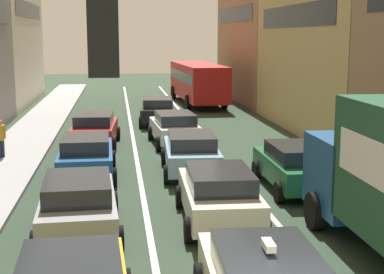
{
  "coord_description": "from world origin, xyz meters",
  "views": [
    {
      "loc": [
        -2.44,
        -6.79,
        4.91
      ],
      "look_at": [
        0.0,
        12.0,
        1.6
      ],
      "focal_mm": 54.5,
      "sensor_mm": 36.0,
      "label": 1
    }
  ],
  "objects": [
    {
      "name": "sedan_left_lane_third",
      "position": [
        -3.54,
        13.37,
        0.8
      ],
      "size": [
        2.12,
        4.33,
        1.49
      ],
      "rotation": [
        0.0,
        0.0,
        1.59
      ],
      "color": "#194C8C",
      "rests_on": "ground"
    },
    {
      "name": "pedestrian_far_sidewalk",
      "position": [
        -7.05,
        16.64,
        0.95
      ],
      "size": [
        0.4,
        0.43,
        1.66
      ],
      "rotation": [
        0.0,
        0.0,
        5.55
      ],
      "color": "#262D47",
      "rests_on": "ground"
    },
    {
      "name": "hatchback_centre_lane_third",
      "position": [
        0.16,
        13.46,
        0.8
      ],
      "size": [
        2.24,
        4.39,
        1.49
      ],
      "rotation": [
        0.0,
        0.0,
        1.52
      ],
      "color": "#759EB7",
      "rests_on": "ground"
    },
    {
      "name": "sedan_centre_lane_second",
      "position": [
        0.17,
        7.82,
        0.8
      ],
      "size": [
        2.18,
        4.36,
        1.49
      ],
      "rotation": [
        0.0,
        0.0,
        1.54
      ],
      "color": "beige",
      "rests_on": "ground"
    },
    {
      "name": "lane_stripe_right",
      "position": [
        1.7,
        20.0,
        0.01
      ],
      "size": [
        0.16,
        60.0,
        0.01
      ],
      "primitive_type": "cube",
      "color": "silver",
      "rests_on": "ground"
    },
    {
      "name": "sedan_left_lane_fourth",
      "position": [
        -3.45,
        19.29,
        0.8
      ],
      "size": [
        2.28,
        4.41,
        1.49
      ],
      "rotation": [
        0.0,
        0.0,
        1.51
      ],
      "color": "#A51E1E",
      "rests_on": "ground"
    },
    {
      "name": "sidewalk_left",
      "position": [
        -6.7,
        20.0,
        0.07
      ],
      "size": [
        2.6,
        64.0,
        0.14
      ],
      "primitive_type": "cube",
      "color": "#959595",
      "rests_on": "ground"
    },
    {
      "name": "sedan_right_lane_behind_truck",
      "position": [
        3.21,
        10.88,
        0.8
      ],
      "size": [
        2.08,
        4.31,
        1.49
      ],
      "rotation": [
        0.0,
        0.0,
        1.56
      ],
      "color": "#19592D",
      "rests_on": "ground"
    },
    {
      "name": "sedan_centre_lane_fifth",
      "position": [
        -0.17,
        25.51,
        0.8
      ],
      "size": [
        2.29,
        4.41,
        1.49
      ],
      "rotation": [
        0.0,
        0.0,
        1.5
      ],
      "color": "black",
      "rests_on": "ground"
    },
    {
      "name": "lane_stripe_left",
      "position": [
        -1.7,
        20.0,
        0.01
      ],
      "size": [
        0.16,
        60.0,
        0.01
      ],
      "primitive_type": "cube",
      "color": "silver",
      "rests_on": "ground"
    },
    {
      "name": "wagon_left_lane_second",
      "position": [
        -3.45,
        7.37,
        0.8
      ],
      "size": [
        2.21,
        4.37,
        1.49
      ],
      "rotation": [
        0.0,
        0.0,
        1.61
      ],
      "color": "gray",
      "rests_on": "ground"
    },
    {
      "name": "coupe_centre_lane_fourth",
      "position": [
        0.14,
        19.14,
        0.8
      ],
      "size": [
        2.26,
        4.4,
        1.49
      ],
      "rotation": [
        0.0,
        0.0,
        1.63
      ],
      "color": "silver",
      "rests_on": "ground"
    },
    {
      "name": "bus_mid_queue_primary",
      "position": [
        3.39,
        34.91,
        1.76
      ],
      "size": [
        3.15,
        10.6,
        2.9
      ],
      "rotation": [
        0.0,
        0.0,
        1.61
      ],
      "color": "#B21919",
      "rests_on": "ground"
    },
    {
      "name": "building_row_right",
      "position": [
        9.9,
        22.15,
        5.79
      ],
      "size": [
        7.2,
        43.9,
        12.01
      ],
      "rotation": [
        0.0,
        0.0,
        -1.57
      ],
      "color": "#9E7556",
      "rests_on": "ground"
    }
  ]
}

